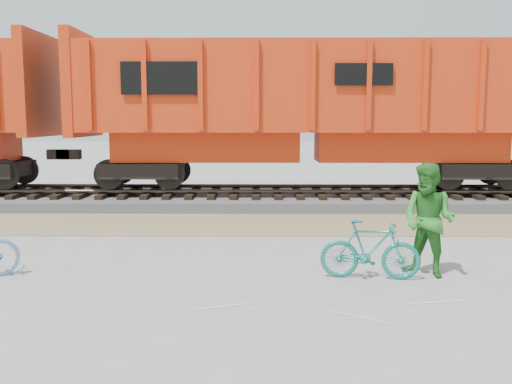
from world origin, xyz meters
The scene contains 7 objects.
ground centered at (0.00, 0.00, 0.00)m, with size 120.00×120.00×0.00m, color #9E9E99.
gravel_strip centered at (0.00, 5.50, 0.01)m, with size 120.00×3.00×0.02m, color #9A8B60.
ballast_bed centered at (0.00, 9.00, 0.15)m, with size 120.00×4.00×0.30m, color slate.
track centered at (0.00, 9.00, 0.47)m, with size 120.00×2.60×0.24m.
hopper_car_center centered at (0.93, 9.00, 3.01)m, with size 14.00×3.13×4.65m.
bicycle_teal centered at (1.30, 0.64, 0.49)m, with size 0.46×1.63×0.98m, color #16796E.
person_man centered at (2.30, 0.84, 0.95)m, with size 0.92×0.72×1.90m, color #2E7D28.
Camera 1 is at (-0.49, -8.51, 2.61)m, focal length 40.00 mm.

